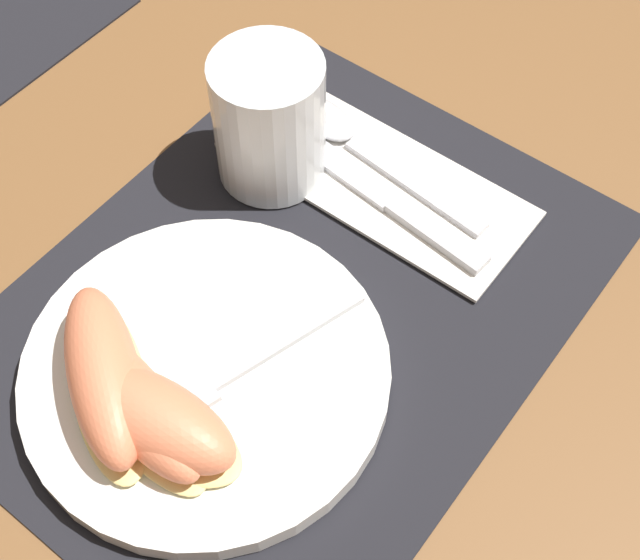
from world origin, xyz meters
name	(u,v)px	position (x,y,z in m)	size (l,w,h in m)	color
ground_plane	(291,305)	(0.00, 0.00, 0.00)	(3.00, 3.00, 0.00)	brown
placemat	(291,303)	(0.00, 0.00, 0.00)	(0.43, 0.32, 0.00)	black
plate	(206,373)	(-0.08, 0.01, 0.01)	(0.23, 0.23, 0.02)	white
juice_glass	(270,126)	(0.08, 0.08, 0.05)	(0.08, 0.08, 0.10)	silver
napkin	(376,178)	(0.12, 0.02, 0.01)	(0.09, 0.23, 0.00)	white
knife	(376,191)	(0.11, 0.01, 0.01)	(0.04, 0.21, 0.01)	#BCBCC1
spoon	(345,134)	(0.14, 0.06, 0.01)	(0.04, 0.19, 0.01)	#BCBCC1
fork	(221,376)	(-0.08, -0.01, 0.02)	(0.18, 0.07, 0.00)	#BCBCC1
citrus_wedge_0	(105,377)	(-0.13, 0.04, 0.04)	(0.11, 0.13, 0.04)	#F4DB84
citrus_wedge_1	(132,402)	(-0.13, 0.02, 0.04)	(0.07, 0.14, 0.04)	#F4DB84
citrus_wedge_2	(147,415)	(-0.13, 0.00, 0.04)	(0.07, 0.12, 0.04)	#F4DB84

